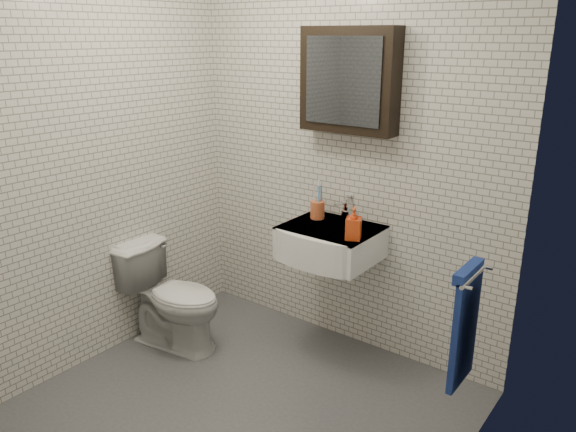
# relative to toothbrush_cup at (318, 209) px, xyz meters

# --- Properties ---
(ground) EXTENTS (2.20, 2.00, 0.01)m
(ground) POSITION_rel_toothbrush_cup_xyz_m (0.11, -0.86, -0.91)
(ground) COLOR #484A4F
(ground) RESTS_ON ground
(room_shell) EXTENTS (2.22, 2.02, 2.51)m
(room_shell) POSITION_rel_toothbrush_cup_xyz_m (0.11, -0.86, 0.55)
(room_shell) COLOR silver
(room_shell) RESTS_ON ground
(washbasin) EXTENTS (0.55, 0.50, 0.20)m
(washbasin) POSITION_rel_toothbrush_cup_xyz_m (0.16, -0.12, -0.16)
(washbasin) COLOR white
(washbasin) RESTS_ON room_shell
(faucet) EXTENTS (0.06, 0.20, 0.15)m
(faucet) POSITION_rel_toothbrush_cup_xyz_m (0.16, 0.07, 0.01)
(faucet) COLOR silver
(faucet) RESTS_ON washbasin
(mirror_cabinet) EXTENTS (0.60, 0.15, 0.60)m
(mirror_cabinet) POSITION_rel_toothbrush_cup_xyz_m (0.16, 0.07, 0.79)
(mirror_cabinet) COLOR black
(mirror_cabinet) RESTS_ON room_shell
(towel_rail) EXTENTS (0.09, 0.30, 0.58)m
(towel_rail) POSITION_rel_toothbrush_cup_xyz_m (1.15, -0.51, -0.19)
(towel_rail) COLOR silver
(towel_rail) RESTS_ON room_shell
(toothbrush_cup) EXTENTS (0.12, 0.12, 0.25)m
(toothbrush_cup) POSITION_rel_toothbrush_cup_xyz_m (0.00, 0.00, 0.00)
(toothbrush_cup) COLOR #BE562F
(toothbrush_cup) RESTS_ON washbasin
(soap_bottle) EXTENTS (0.11, 0.11, 0.19)m
(soap_bottle) POSITION_rel_toothbrush_cup_xyz_m (0.37, -0.19, 0.03)
(soap_bottle) COLOR orange
(soap_bottle) RESTS_ON washbasin
(toilet) EXTENTS (0.71, 0.47, 0.68)m
(toilet) POSITION_rel_toothbrush_cup_xyz_m (-0.69, -0.62, -0.57)
(toilet) COLOR white
(toilet) RESTS_ON ground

